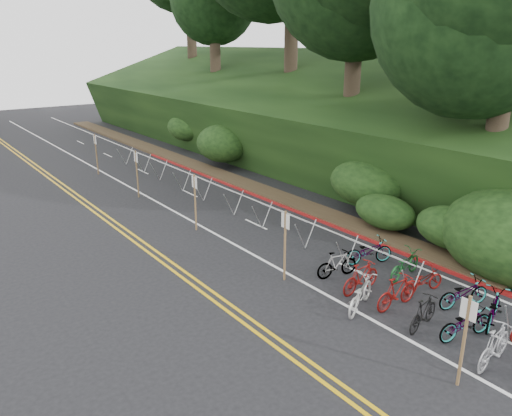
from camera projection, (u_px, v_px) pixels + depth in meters
The scene contains 9 objects.
ground at pixel (389, 355), 13.05m from camera, with size 120.00×120.00×0.00m, color black.
road_markings at pixel (208, 236), 21.09m from camera, with size 7.47×80.00×0.01m.
red_curb at pixel (273, 202), 25.40m from camera, with size 0.25×28.00×0.10m, color maroon.
embankment at pixel (293, 122), 34.07m from camera, with size 14.30×48.14×9.11m.
bike_racks_rest at pixel (218, 191), 24.37m from camera, with size 1.14×23.00×1.17m.
signpost_near at pixel (465, 335), 11.50m from camera, with size 0.08×0.40×2.38m.
signposts_rest at pixel (163, 183), 23.59m from camera, with size 0.08×18.40×2.50m.
bike_front at pixel (360, 294), 15.17m from camera, with size 1.95×0.68×1.02m, color beige.
bike_valet at pixel (444, 298), 14.96m from camera, with size 3.12×9.00×1.08m.
Camera 1 is at (-9.46, -6.87, 7.79)m, focal length 35.00 mm.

